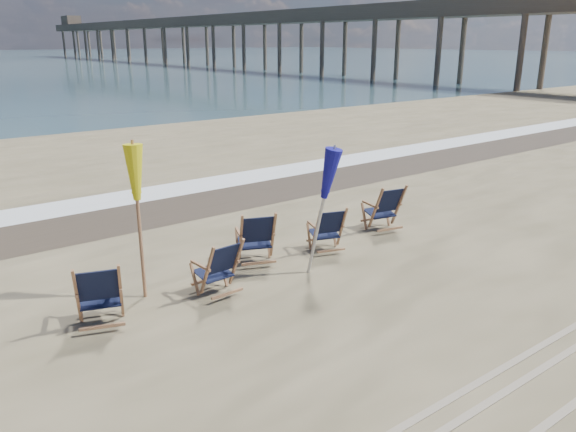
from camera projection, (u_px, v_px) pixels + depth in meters
name	position (u px, v px, depth m)	size (l,w,h in m)	color
surf_foam	(150.00, 193.00, 14.96)	(200.00, 1.40, 0.01)	silver
wet_sand_strip	(176.00, 206.00, 13.82)	(200.00, 2.60, 0.00)	#42362A
tire_tracks	(547.00, 392.00, 6.51)	(80.00, 1.30, 0.01)	gray
beach_chair_0	(121.00, 293.00, 7.87)	(0.66, 0.75, 1.03)	black
beach_chair_1	(236.00, 264.00, 8.96)	(0.63, 0.71, 0.98)	black
beach_chair_2	(273.00, 237.00, 10.08)	(0.67, 0.76, 1.05)	black
beach_chair_3	(342.00, 228.00, 10.71)	(0.61, 0.68, 0.95)	black
beach_chair_4	(399.00, 207.00, 11.92)	(0.67, 0.76, 1.05)	black
umbrella_yellow	(136.00, 182.00, 8.45)	(0.30, 0.30, 2.41)	#996744
umbrella_blue	(320.00, 179.00, 9.31)	(0.30, 0.30, 2.24)	#A5A5AD
fishing_pier	(203.00, 35.00, 85.41)	(4.40, 140.00, 9.30)	brown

